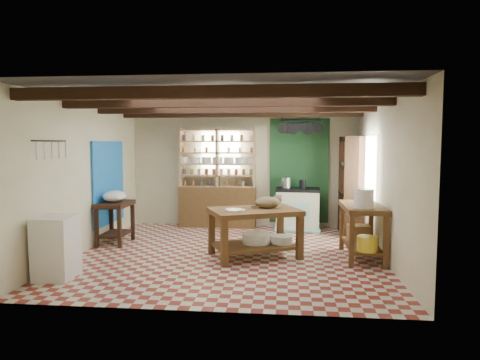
# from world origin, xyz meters

# --- Properties ---
(floor) EXTENTS (5.00, 5.00, 0.02)m
(floor) POSITION_xyz_m (0.00, 0.00, -0.01)
(floor) COLOR maroon
(floor) RESTS_ON ground
(ceiling) EXTENTS (5.00, 5.00, 0.02)m
(ceiling) POSITION_xyz_m (0.00, 0.00, 2.60)
(ceiling) COLOR #46464B
(ceiling) RESTS_ON wall_back
(wall_back) EXTENTS (5.00, 0.04, 2.60)m
(wall_back) POSITION_xyz_m (0.00, 2.50, 1.30)
(wall_back) COLOR beige
(wall_back) RESTS_ON floor
(wall_front) EXTENTS (5.00, 0.04, 2.60)m
(wall_front) POSITION_xyz_m (0.00, -2.50, 1.30)
(wall_front) COLOR beige
(wall_front) RESTS_ON floor
(wall_left) EXTENTS (0.04, 5.00, 2.60)m
(wall_left) POSITION_xyz_m (-2.50, 0.00, 1.30)
(wall_left) COLOR beige
(wall_left) RESTS_ON floor
(wall_right) EXTENTS (0.04, 5.00, 2.60)m
(wall_right) POSITION_xyz_m (2.50, 0.00, 1.30)
(wall_right) COLOR beige
(wall_right) RESTS_ON floor
(ceiling_beams) EXTENTS (5.00, 3.80, 0.15)m
(ceiling_beams) POSITION_xyz_m (0.00, 0.00, 2.48)
(ceiling_beams) COLOR #321C11
(ceiling_beams) RESTS_ON ceiling
(blue_wall_patch) EXTENTS (0.04, 1.40, 1.60)m
(blue_wall_patch) POSITION_xyz_m (-2.47, 0.90, 1.10)
(blue_wall_patch) COLOR blue
(blue_wall_patch) RESTS_ON wall_left
(green_wall_patch) EXTENTS (1.30, 0.04, 2.30)m
(green_wall_patch) POSITION_xyz_m (1.25, 2.47, 1.25)
(green_wall_patch) COLOR #1C4824
(green_wall_patch) RESTS_ON wall_back
(window_back) EXTENTS (0.90, 0.02, 0.80)m
(window_back) POSITION_xyz_m (-0.50, 2.48, 1.70)
(window_back) COLOR beige
(window_back) RESTS_ON wall_back
(window_right) EXTENTS (0.02, 1.30, 1.20)m
(window_right) POSITION_xyz_m (2.48, 1.00, 1.40)
(window_right) COLOR beige
(window_right) RESTS_ON wall_right
(utensil_rail) EXTENTS (0.06, 0.90, 0.28)m
(utensil_rail) POSITION_xyz_m (-2.44, -1.20, 1.78)
(utensil_rail) COLOR black
(utensil_rail) RESTS_ON wall_left
(pot_rack) EXTENTS (0.86, 0.12, 0.36)m
(pot_rack) POSITION_xyz_m (1.25, 2.05, 2.18)
(pot_rack) COLOR black
(pot_rack) RESTS_ON ceiling
(shelving_unit) EXTENTS (1.70, 0.34, 2.20)m
(shelving_unit) POSITION_xyz_m (-0.55, 2.31, 1.10)
(shelving_unit) COLOR tan
(shelving_unit) RESTS_ON floor
(tall_rack) EXTENTS (0.40, 0.86, 2.00)m
(tall_rack) POSITION_xyz_m (2.28, 1.80, 1.00)
(tall_rack) COLOR #321C11
(tall_rack) RESTS_ON floor
(work_table) EXTENTS (1.65, 1.41, 0.79)m
(work_table) POSITION_xyz_m (0.44, -0.15, 0.40)
(work_table) COLOR brown
(work_table) RESTS_ON floor
(stove) EXTENTS (0.95, 0.67, 0.90)m
(stove) POSITION_xyz_m (1.22, 2.15, 0.45)
(stove) COLOR silver
(stove) RESTS_ON floor
(prep_table) EXTENTS (0.53, 0.77, 0.78)m
(prep_table) POSITION_xyz_m (-2.20, 0.51, 0.39)
(prep_table) COLOR #321C11
(prep_table) RESTS_ON floor
(white_cabinet) EXTENTS (0.51, 0.60, 0.86)m
(white_cabinet) POSITION_xyz_m (-2.22, -1.52, 0.43)
(white_cabinet) COLOR white
(white_cabinet) RESTS_ON floor
(right_counter) EXTENTS (0.61, 1.22, 0.87)m
(right_counter) POSITION_xyz_m (2.18, -0.07, 0.44)
(right_counter) COLOR brown
(right_counter) RESTS_ON floor
(cat) EXTENTS (0.52, 0.49, 0.19)m
(cat) POSITION_xyz_m (0.65, 0.00, 0.89)
(cat) COLOR #977F58
(cat) RESTS_ON work_table
(steel_tray) EXTENTS (0.42, 0.42, 0.02)m
(steel_tray) POSITION_xyz_m (0.14, -0.33, 0.80)
(steel_tray) COLOR #AFAEB6
(steel_tray) RESTS_ON work_table
(basin_large) EXTENTS (0.62, 0.62, 0.16)m
(basin_large) POSITION_xyz_m (0.47, -0.08, 0.29)
(basin_large) COLOR white
(basin_large) RESTS_ON work_table
(basin_small) EXTENTS (0.47, 0.47, 0.13)m
(basin_small) POSITION_xyz_m (0.89, -0.06, 0.27)
(basin_small) COLOR white
(basin_small) RESTS_ON work_table
(kettle_left) EXTENTS (0.20, 0.20, 0.22)m
(kettle_left) POSITION_xyz_m (0.97, 2.16, 1.01)
(kettle_left) COLOR #AFAEB6
(kettle_left) RESTS_ON stove
(kettle_right) EXTENTS (0.15, 0.15, 0.18)m
(kettle_right) POSITION_xyz_m (1.32, 2.14, 0.99)
(kettle_right) COLOR black
(kettle_right) RESTS_ON stove
(enamel_bowl) EXTENTS (0.43, 0.43, 0.21)m
(enamel_bowl) POSITION_xyz_m (-2.20, 0.51, 0.89)
(enamel_bowl) COLOR white
(enamel_bowl) RESTS_ON prep_table
(white_bucket) EXTENTS (0.30, 0.30, 0.30)m
(white_bucket) POSITION_xyz_m (2.13, -0.42, 1.02)
(white_bucket) COLOR white
(white_bucket) RESTS_ON right_counter
(wicker_basket) EXTENTS (0.36, 0.29, 0.25)m
(wicker_basket) POSITION_xyz_m (2.18, 0.23, 0.36)
(wicker_basket) COLOR olive
(wicker_basket) RESTS_ON right_counter
(yellow_tub) EXTENTS (0.31, 0.31, 0.23)m
(yellow_tub) POSITION_xyz_m (2.18, -0.52, 0.35)
(yellow_tub) COLOR yellow
(yellow_tub) RESTS_ON right_counter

